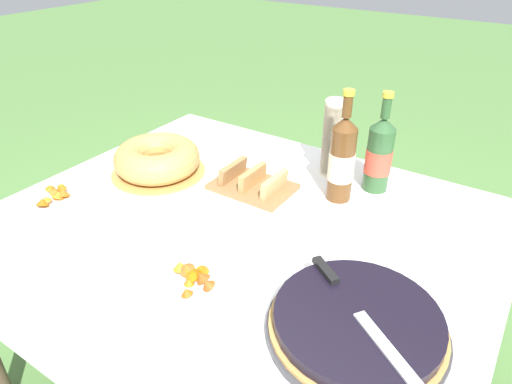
{
  "coord_description": "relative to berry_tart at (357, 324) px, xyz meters",
  "views": [
    {
      "loc": [
        0.64,
        -0.89,
        1.45
      ],
      "look_at": [
        -0.01,
        0.09,
        0.75
      ],
      "focal_mm": 32.0,
      "sensor_mm": 36.0,
      "label": 1
    }
  ],
  "objects": [
    {
      "name": "cider_bottle_green",
      "position": [
        -0.19,
        0.61,
        0.09
      ],
      "size": [
        0.08,
        0.08,
        0.33
      ],
      "color": "#2D562D",
      "rests_on": "tablecloth"
    },
    {
      "name": "snack_plate_near",
      "position": [
        -0.99,
        -0.02,
        -0.01
      ],
      "size": [
        0.2,
        0.2,
        0.05
      ],
      "color": "white",
      "rests_on": "tablecloth"
    },
    {
      "name": "cup_stack",
      "position": [
        -0.36,
        0.63,
        0.1
      ],
      "size": [
        0.07,
        0.07,
        0.27
      ],
      "color": "beige",
      "rests_on": "tablecloth"
    },
    {
      "name": "bread_board",
      "position": [
        -0.53,
        0.39,
        -0.01
      ],
      "size": [
        0.26,
        0.18,
        0.07
      ],
      "color": "olive",
      "rests_on": "tablecloth"
    },
    {
      "name": "garden_table",
      "position": [
        -0.44,
        0.2,
        -0.09
      ],
      "size": [
        1.4,
        1.18,
        0.69
      ],
      "color": "brown",
      "rests_on": "ground_plane"
    },
    {
      "name": "berry_tart",
      "position": [
        0.0,
        0.0,
        0.0
      ],
      "size": [
        0.39,
        0.39,
        0.06
      ],
      "color": "#38383D",
      "rests_on": "tablecloth"
    },
    {
      "name": "bundt_cake",
      "position": [
        -0.86,
        0.3,
        0.03
      ],
      "size": [
        0.32,
        0.32,
        0.11
      ],
      "color": "tan",
      "rests_on": "tablecloth"
    },
    {
      "name": "cider_bottle_amber",
      "position": [
        -0.27,
        0.49,
        0.11
      ],
      "size": [
        0.08,
        0.08,
        0.35
      ],
      "color": "brown",
      "rests_on": "tablecloth"
    },
    {
      "name": "tablecloth",
      "position": [
        -0.44,
        0.2,
        -0.04
      ],
      "size": [
        1.41,
        1.19,
        0.1
      ],
      "color": "white",
      "rests_on": "garden_table"
    },
    {
      "name": "serving_knife",
      "position": [
        -0.02,
        0.02,
        0.04
      ],
      "size": [
        0.32,
        0.23,
        0.01
      ],
      "rotation": [
        0.0,
        0.0,
        5.68
      ],
      "color": "silver",
      "rests_on": "berry_tart"
    },
    {
      "name": "ground_plane",
      "position": [
        -0.44,
        0.2,
        -0.72
      ],
      "size": [
        16.0,
        16.0,
        0.0
      ],
      "primitive_type": "plane",
      "color": "#568442"
    },
    {
      "name": "snack_plate_left",
      "position": [
        -0.39,
        -0.07,
        -0.02
      ],
      "size": [
        0.22,
        0.22,
        0.06
      ],
      "color": "white",
      "rests_on": "tablecloth"
    }
  ]
}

